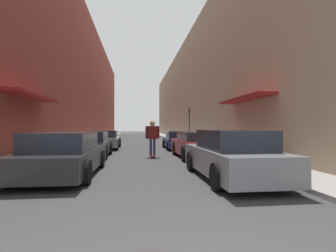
% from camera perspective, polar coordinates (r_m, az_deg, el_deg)
% --- Properties ---
extents(ground, '(136.48, 136.48, 0.00)m').
position_cam_1_polar(ground, '(26.31, -6.30, -3.54)').
color(ground, '#38383A').
extents(curb_strip_left, '(1.80, 62.03, 0.12)m').
position_cam_1_polar(curb_strip_left, '(32.76, -14.31, -2.78)').
color(curb_strip_left, gray).
rests_on(curb_strip_left, ground).
extents(curb_strip_right, '(1.80, 62.03, 0.12)m').
position_cam_1_polar(curb_strip_right, '(32.86, 1.39, -2.78)').
color(curb_strip_right, gray).
rests_on(curb_strip_right, ground).
extents(building_row_left, '(4.90, 62.03, 14.08)m').
position_cam_1_polar(building_row_left, '(33.67, -19.27, 9.21)').
color(building_row_left, brown).
rests_on(building_row_left, ground).
extents(building_row_right, '(4.90, 62.03, 11.75)m').
position_cam_1_polar(building_row_right, '(33.66, 6.32, 7.21)').
color(building_row_right, tan).
rests_on(building_row_right, ground).
extents(parked_car_left_0, '(2.08, 4.81, 1.36)m').
position_cam_1_polar(parked_car_left_0, '(8.81, -21.74, -5.87)').
color(parked_car_left_0, '#232326').
rests_on(parked_car_left_0, ground).
extents(parked_car_left_1, '(1.89, 3.91, 1.29)m').
position_cam_1_polar(parked_car_left_1, '(13.76, -16.53, -3.94)').
color(parked_car_left_1, '#232326').
rests_on(parked_car_left_1, ground).
extents(parked_car_left_2, '(2.03, 4.38, 1.28)m').
position_cam_1_polar(parked_car_left_2, '(18.97, -13.53, -2.93)').
color(parked_car_left_2, gray).
rests_on(parked_car_left_2, ground).
extents(parked_car_right_0, '(1.95, 4.68, 1.43)m').
position_cam_1_polar(parked_car_right_0, '(7.94, 13.59, -6.26)').
color(parked_car_right_0, gray).
rests_on(parked_car_right_0, ground).
extents(parked_car_right_1, '(1.91, 4.60, 1.28)m').
position_cam_1_polar(parked_car_right_1, '(13.06, 6.16, -4.13)').
color(parked_car_right_1, maroon).
rests_on(parked_car_right_1, ground).
extents(parked_car_right_2, '(1.87, 3.96, 1.24)m').
position_cam_1_polar(parked_car_right_2, '(18.25, 2.18, -3.13)').
color(parked_car_right_2, navy).
rests_on(parked_car_right_2, ground).
extents(skateboarder, '(0.71, 0.78, 1.85)m').
position_cam_1_polar(skateboarder, '(13.25, -3.39, -1.87)').
color(skateboarder, '#B2231E').
rests_on(skateboarder, ground).
extents(traffic_light, '(0.16, 0.22, 3.31)m').
position_cam_1_polar(traffic_light, '(26.43, 4.64, 1.19)').
color(traffic_light, '#2D2D2D').
rests_on(traffic_light, curb_strip_right).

